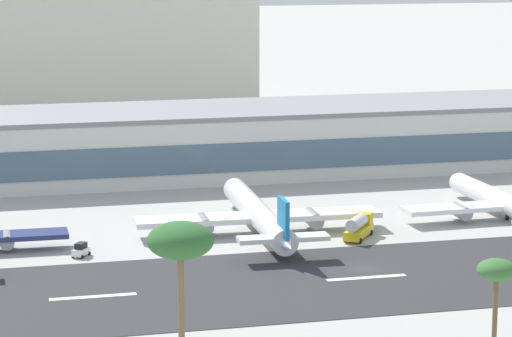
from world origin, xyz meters
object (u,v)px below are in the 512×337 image
service_fuel_truck_0 (359,227)px  palm_tree_2 (181,242)px  airliner_navy_tail_gate_2 (507,204)px  airliner_blue_tail_gate_1 (260,216)px  palm_tree_1 (497,273)px  terminal_building (188,142)px  distant_hotel_block (37,48)px  service_baggage_tug_1 (81,250)px

service_fuel_truck_0 → palm_tree_2: palm_tree_2 is taller
service_fuel_truck_0 → airliner_navy_tail_gate_2: bearing=-41.4°
airliner_blue_tail_gate_1 → palm_tree_1: bearing=-169.0°
palm_tree_1 → palm_tree_2: (-34.51, 9.36, 3.38)m
palm_tree_2 → palm_tree_1: bearing=-15.2°
airliner_navy_tail_gate_2 → service_fuel_truck_0: 30.24m
terminal_building → airliner_blue_tail_gate_1: 53.62m
distant_hotel_block → airliner_navy_tail_gate_2: size_ratio=2.90×
distant_hotel_block → airliner_navy_tail_gate_2: 164.73m
distant_hotel_block → palm_tree_1: bearing=-79.9°
palm_tree_2 → distant_hotel_block: bearing=91.0°
terminal_building → service_fuel_truck_0: (17.35, -60.02, -4.93)m
terminal_building → airliner_blue_tail_gate_1: (2.26, -53.43, -3.87)m
service_baggage_tug_1 → palm_tree_2: 53.08m
terminal_building → service_fuel_truck_0: terminal_building is taller
airliner_navy_tail_gate_2 → terminal_building: bearing=39.4°
airliner_navy_tail_gate_2 → service_baggage_tug_1: size_ratio=11.76×
distant_hotel_block → palm_tree_1: distant_hotel_block is taller
airliner_navy_tail_gate_2 → distant_hotel_block: bearing=24.2°
service_fuel_truck_0 → airliner_blue_tail_gate_1: bearing=102.6°
service_fuel_truck_0 → distant_hotel_block: bearing=51.5°
airliner_blue_tail_gate_1 → palm_tree_1: 68.70m
palm_tree_1 → airliner_blue_tail_gate_1: bearing=99.2°
distant_hotel_block → service_fuel_truck_0: (42.32, -153.86, -16.84)m
service_baggage_tug_1 → palm_tree_1: bearing=-111.0°
airliner_blue_tail_gate_1 → service_baggage_tug_1: 31.20m
distant_hotel_block → airliner_blue_tail_gate_1: distant_hotel_block is taller
distant_hotel_block → palm_tree_1: 218.11m
palm_tree_2 → airliner_navy_tail_gate_2: bearing=40.3°
service_baggage_tug_1 → airliner_blue_tail_gate_1: bearing=-42.2°
distant_hotel_block → airliner_blue_tail_gate_1: size_ratio=2.59×
terminal_building → palm_tree_1: 121.56m
service_fuel_truck_0 → palm_tree_1: bearing=-147.8°
airliner_navy_tail_gate_2 → palm_tree_2: bearing=128.5°
airliner_blue_tail_gate_1 → terminal_building: bearing=4.2°
palm_tree_1 → palm_tree_2: size_ratio=0.76×
palm_tree_1 → palm_tree_2: bearing=164.8°
terminal_building → palm_tree_2: palm_tree_2 is taller
terminal_building → palm_tree_2: 113.69m
distant_hotel_block → palm_tree_2: 205.33m
airliner_blue_tail_gate_1 → service_baggage_tug_1: bearing=104.9°
terminal_building → distant_hotel_block: distant_hotel_block is taller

